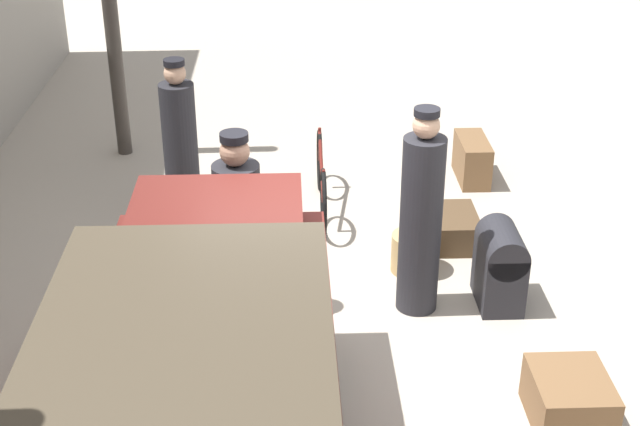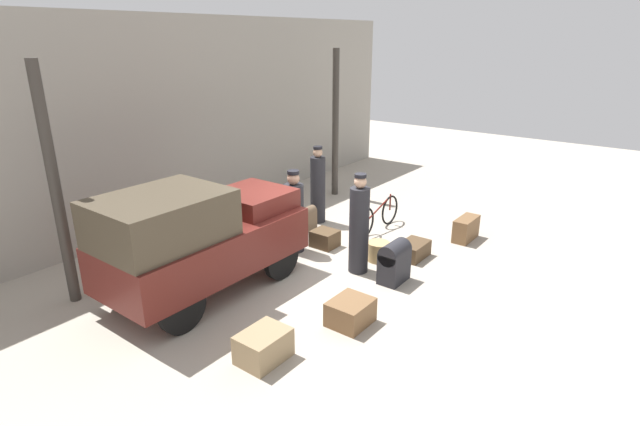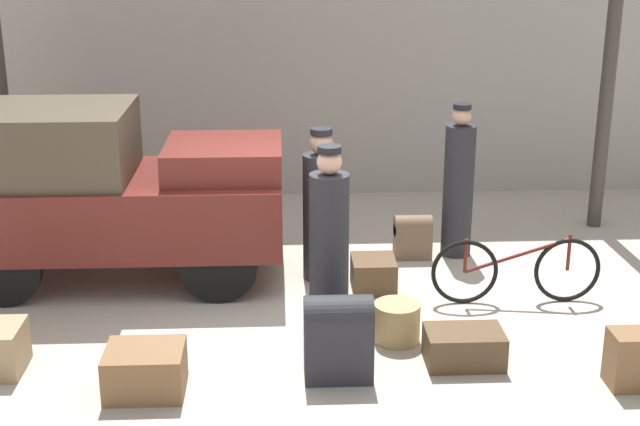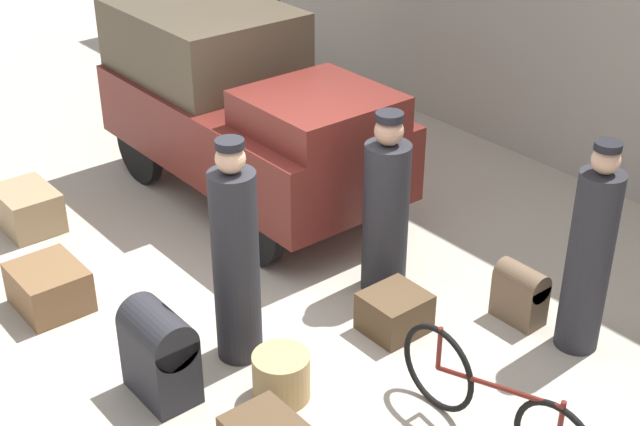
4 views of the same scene
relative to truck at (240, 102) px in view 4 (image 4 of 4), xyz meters
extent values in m
plane|color=#A89E8E|center=(2.03, -0.97, -1.02)|extent=(30.00, 30.00, 0.00)
cylinder|color=black|center=(1.21, 0.70, -0.62)|extent=(0.79, 0.12, 0.79)
cylinder|color=black|center=(1.21, -0.70, -0.62)|extent=(0.79, 0.12, 0.79)
cylinder|color=black|center=(-0.92, 0.70, -0.62)|extent=(0.79, 0.12, 0.79)
cylinder|color=black|center=(-0.92, -0.70, -0.62)|extent=(0.79, 0.12, 0.79)
cube|color=#591E19|center=(0.14, 0.00, -0.23)|extent=(3.44, 1.56, 0.74)
cube|color=#473D2D|center=(-0.63, 0.00, 0.49)|extent=(1.89, 1.43, 0.72)
cube|color=#591E19|center=(1.26, 0.00, 0.30)|extent=(1.20, 1.22, 0.33)
torus|color=black|center=(3.68, -0.86, -0.68)|extent=(0.67, 0.04, 0.67)
cylinder|color=#591914|center=(4.19, -0.86, -0.51)|extent=(1.05, 0.04, 0.37)
cylinder|color=#591914|center=(3.68, -0.86, -0.51)|extent=(0.04, 0.04, 0.35)
cylinder|color=#591914|center=(4.71, -0.86, -0.49)|extent=(0.04, 0.04, 0.38)
cylinder|color=tan|center=(2.89, -1.66, -0.83)|extent=(0.42, 0.42, 0.36)
cylinder|color=#232328|center=(3.86, 0.54, -0.26)|extent=(0.34, 0.34, 1.52)
sphere|color=tan|center=(3.86, 0.54, 0.61)|extent=(0.21, 0.21, 0.21)
cylinder|color=black|center=(3.86, 0.54, 0.72)|extent=(0.20, 0.20, 0.06)
cylinder|color=#232328|center=(2.27, -1.61, -0.23)|extent=(0.35, 0.35, 1.58)
sphere|color=tan|center=(2.27, -1.61, 0.67)|extent=(0.22, 0.22, 0.22)
cylinder|color=black|center=(2.27, -1.61, 0.78)|extent=(0.21, 0.21, 0.06)
cylinder|color=#232328|center=(2.28, -0.09, -0.33)|extent=(0.39, 0.39, 1.37)
sphere|color=tan|center=(2.28, -0.09, 0.47)|extent=(0.24, 0.24, 0.24)
cylinder|color=black|center=(2.28, -0.09, 0.60)|extent=(0.23, 0.23, 0.07)
cube|color=#4C3823|center=(2.81, -0.45, -0.85)|extent=(0.45, 0.49, 0.34)
cube|color=brown|center=(0.73, -2.49, -0.83)|extent=(0.64, 0.54, 0.38)
cube|color=brown|center=(3.35, 0.45, -0.82)|extent=(0.42, 0.24, 0.38)
cylinder|color=brown|center=(3.35, 0.45, -0.63)|extent=(0.42, 0.24, 0.24)
cube|color=#937A56|center=(-0.70, -2.07, -0.81)|extent=(0.67, 0.51, 0.41)
cube|color=#232328|center=(2.31, -2.33, -0.74)|extent=(0.57, 0.36, 0.56)
cylinder|color=#232328|center=(2.31, -2.33, -0.46)|extent=(0.57, 0.36, 0.36)
camera|label=1|loc=(-4.25, -0.52, 3.24)|focal=50.00mm
camera|label=2|loc=(-4.69, -6.06, 3.05)|focal=28.00mm
camera|label=3|loc=(1.84, -9.03, 2.64)|focal=50.00mm
camera|label=4|loc=(7.05, -4.67, 3.31)|focal=50.00mm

